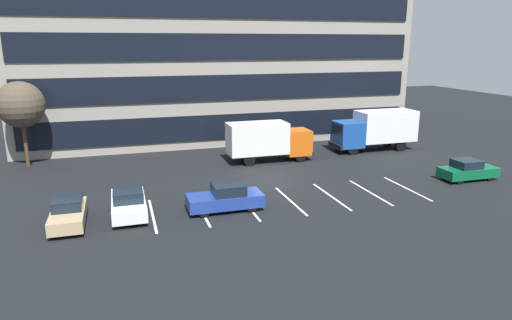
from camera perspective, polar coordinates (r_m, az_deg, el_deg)
The scene contains 10 objects.
ground_plane at distance 31.90m, azimuth 1.72°, elevation -2.82°, with size 120.00×120.00×0.00m, color black.
office_building at distance 47.85m, azimuth -5.27°, elevation 11.70°, with size 37.77×12.68×14.40m.
lot_markings at distance 28.31m, azimuth 4.35°, elevation -5.13°, with size 16.94×5.40×0.01m.
box_truck_orange at distance 37.15m, azimuth 1.48°, elevation 2.59°, with size 7.02×2.32×3.25m.
box_truck_blue at distance 42.56m, azimuth 14.85°, elevation 3.89°, with size 7.70×2.55×3.57m.
sedan_white at distance 26.68m, azimuth -15.76°, elevation -5.21°, with size 1.84×4.41×1.58m.
sedan_forest at distance 35.70m, azimuth 25.12°, elevation -1.17°, with size 4.11×1.72×1.47m.
sedan_navy at distance 26.55m, azimuth -3.84°, elevation -4.78°, with size 4.39×1.84×1.57m.
sedan_tan at distance 26.37m, azimuth -22.59°, elevation -6.17°, with size 1.71×4.08×1.46m.
bare_tree at distance 39.47m, azimuth -27.54°, elevation 6.18°, with size 3.57×3.57×6.70m.
Camera 1 is at (-9.84, -28.82, 9.50)m, focal length 31.74 mm.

